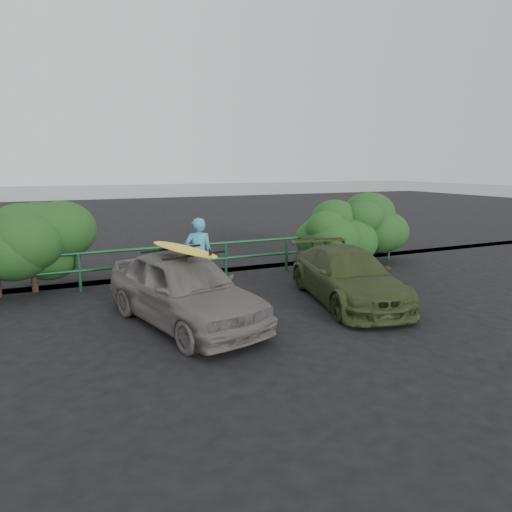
{
  "coord_description": "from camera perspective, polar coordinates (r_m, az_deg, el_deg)",
  "views": [
    {
      "loc": [
        -3.53,
        -7.24,
        3.18
      ],
      "look_at": [
        0.78,
        2.35,
        1.11
      ],
      "focal_mm": 32.0,
      "sensor_mm": 36.0,
      "label": 1
    }
  ],
  "objects": [
    {
      "name": "ground",
      "position": [
        8.66,
        1.72,
        -10.42
      ],
      "size": [
        80.0,
        80.0,
        0.0
      ],
      "primitive_type": "plane",
      "color": "black"
    },
    {
      "name": "sedan",
      "position": [
        9.4,
        -8.98,
        -4.05
      ],
      "size": [
        2.79,
        4.64,
        1.48
      ],
      "primitive_type": "imported",
      "rotation": [
        0.0,
        0.0,
        0.25
      ],
      "color": "#655F5A",
      "rests_on": "ground"
    },
    {
      "name": "man",
      "position": [
        11.67,
        -7.16,
        0.1
      ],
      "size": [
        0.79,
        0.62,
        1.92
      ],
      "primitive_type": "imported",
      "rotation": [
        0.0,
        0.0,
        2.89
      ],
      "color": "teal",
      "rests_on": "ground"
    },
    {
      "name": "surfboard",
      "position": [
        9.22,
        -9.14,
        0.88
      ],
      "size": [
        1.08,
        2.44,
        0.07
      ],
      "primitive_type": "ellipsoid",
      "rotation": [
        0.0,
        0.0,
        0.25
      ],
      "color": "yellow",
      "rests_on": "roof_rack"
    },
    {
      "name": "guardrail",
      "position": [
        13.01,
        -7.93,
        -0.76
      ],
      "size": [
        14.0,
        0.08,
        1.04
      ],
      "primitive_type": null,
      "color": "#134523",
      "rests_on": "ground"
    },
    {
      "name": "roof_rack",
      "position": [
        9.23,
        -9.13,
        0.52
      ],
      "size": [
        1.57,
        1.27,
        0.05
      ],
      "primitive_type": null,
      "rotation": [
        0.0,
        0.0,
        0.25
      ],
      "color": "black",
      "rests_on": "sedan"
    },
    {
      "name": "shrub_right",
      "position": [
        15.48,
        9.54,
        2.97
      ],
      "size": [
        3.2,
        2.4,
        2.04
      ],
      "primitive_type": null,
      "color": "#1F491B",
      "rests_on": "ground"
    },
    {
      "name": "olive_vehicle",
      "position": [
        11.07,
        11.34,
        -2.43
      ],
      "size": [
        2.58,
        4.57,
        1.25
      ],
      "primitive_type": "imported",
      "rotation": [
        0.0,
        0.0,
        -0.2
      ],
      "color": "#323D1B",
      "rests_on": "ground"
    },
    {
      "name": "ocean",
      "position": [
        67.4,
        -21.37,
        7.7
      ],
      "size": [
        200.0,
        200.0,
        0.0
      ],
      "primitive_type": "plane",
      "color": "slate",
      "rests_on": "ground"
    }
  ]
}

